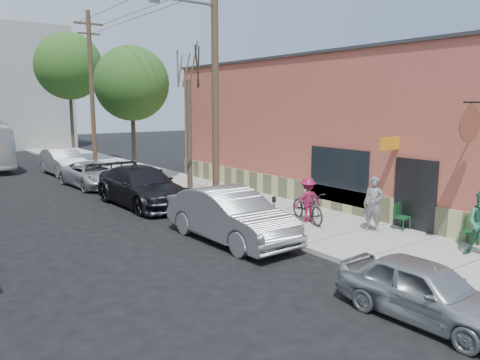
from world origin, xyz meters
TOP-DOWN VIEW (x-y plane):
  - ground at (0.00, 0.00)m, footprint 120.00×120.00m
  - sidewalk at (4.25, 11.00)m, footprint 4.50×58.00m
  - cafe_building at (8.99, 4.99)m, footprint 6.60×20.20m
  - parking_meter_near at (2.25, 1.51)m, footprint 0.14×0.14m
  - parking_meter_far at (2.25, 9.82)m, footprint 0.14×0.14m
  - utility_pole_near at (2.39, 5.35)m, footprint 3.57×0.28m
  - utility_pole_far at (2.45, 19.62)m, footprint 1.80×0.28m
  - tree_bare at (2.80, 8.04)m, footprint 0.24×0.24m
  - tree_leafy_mid at (2.80, 14.18)m, footprint 4.04×4.04m
  - tree_leafy_far at (2.80, 25.35)m, footprint 4.85×4.85m
  - patio_chair_a at (6.12, -0.78)m, footprint 0.60×0.60m
  - patio_chair_b at (6.20, -3.12)m, footprint 0.65×0.65m
  - patron_grey at (5.11, -0.33)m, footprint 0.64×0.79m
  - cyclist at (4.23, 1.93)m, footprint 1.20×0.90m
  - cyclist_bike at (4.23, 1.93)m, footprint 1.29×2.29m
  - car_0 at (0.80, -5.04)m, footprint 1.67×3.83m
  - car_1 at (0.80, 1.99)m, footprint 2.00×5.28m
  - car_2 at (0.80, 8.77)m, footprint 2.63×5.97m
  - car_3 at (0.61, 14.67)m, footprint 2.54×5.04m
  - car_4 at (0.57, 20.13)m, footprint 1.96×5.08m

SIDE VIEW (x-z plane):
  - ground at x=0.00m, z-range 0.00..0.00m
  - sidewalk at x=4.25m, z-range 0.00..0.15m
  - patio_chair_a at x=6.12m, z-range 0.15..1.03m
  - patio_chair_b at x=6.20m, z-range 0.15..1.03m
  - car_0 at x=0.80m, z-range 0.00..1.28m
  - car_3 at x=0.61m, z-range 0.00..1.37m
  - cyclist_bike at x=4.23m, z-range 0.15..1.29m
  - car_4 at x=0.57m, z-range 0.00..1.65m
  - car_2 at x=0.80m, z-range 0.00..1.71m
  - car_1 at x=0.80m, z-range 0.00..1.72m
  - cyclist at x=4.23m, z-range 0.15..1.80m
  - parking_meter_near at x=2.25m, z-range 0.36..1.60m
  - parking_meter_far at x=2.25m, z-range 0.36..1.60m
  - patron_grey at x=5.11m, z-range 0.15..2.03m
  - tree_bare at x=2.80m, z-range 0.15..5.49m
  - cafe_building at x=8.99m, z-range 0.00..6.61m
  - utility_pole_far at x=2.45m, z-range 0.34..10.34m
  - utility_pole_near at x=2.39m, z-range 0.41..10.41m
  - tree_leafy_mid at x=2.80m, z-range 1.83..9.25m
  - tree_leafy_far at x=2.80m, z-range 2.44..11.88m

